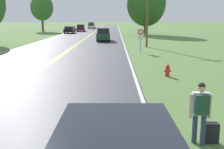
{
  "coord_description": "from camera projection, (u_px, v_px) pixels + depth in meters",
  "views": [
    {
      "loc": [
        4.75,
        -3.97,
        3.31
      ],
      "look_at": [
        4.63,
        7.81,
        0.91
      ],
      "focal_mm": 45.0,
      "sensor_mm": 36.0,
      "label": 1
    }
  ],
  "objects": [
    {
      "name": "hitchhiker_person",
      "position": [
        201.0,
        107.0,
        7.24
      ],
      "size": [
        0.57,
        0.43,
        1.68
      ],
      "rotation": [
        0.0,
        0.0,
        1.5
      ],
      "color": "navy",
      "rests_on": "ground"
    },
    {
      "name": "tree_left_verge",
      "position": [
        42.0,
        8.0,
        66.22
      ],
      "size": [
        5.3,
        5.3,
        8.68
      ],
      "color": "brown",
      "rests_on": "ground"
    },
    {
      "name": "car_maroon_van_receding",
      "position": [
        81.0,
        28.0,
        67.84
      ],
      "size": [
        1.99,
        4.66,
        1.65
      ],
      "rotation": [
        0.0,
        0.0,
        1.61
      ],
      "color": "black",
      "rests_on": "ground"
    },
    {
      "name": "tree_right_cluster",
      "position": [
        146.0,
        4.0,
        53.74
      ],
      "size": [
        7.47,
        7.47,
        10.2
      ],
      "color": "brown",
      "rests_on": "ground"
    },
    {
      "name": "suitcase",
      "position": [
        211.0,
        133.0,
        7.49
      ],
      "size": [
        0.42,
        0.2,
        0.6
      ],
      "rotation": [
        0.0,
        0.0,
        1.5
      ],
      "color": "black",
      "rests_on": "ground"
    },
    {
      "name": "traffic_sign",
      "position": [
        141.0,
        35.0,
        26.59
      ],
      "size": [
        0.6,
        0.1,
        2.27
      ],
      "color": "gray",
      "rests_on": "ground"
    },
    {
      "name": "car_dark_green_suv_mid_near",
      "position": [
        103.0,
        34.0,
        39.98
      ],
      "size": [
        1.99,
        4.88,
        1.85
      ],
      "rotation": [
        0.0,
        0.0,
        -1.55
      ],
      "color": "black",
      "rests_on": "ground"
    },
    {
      "name": "fire_hydrant",
      "position": [
        168.0,
        70.0,
        15.99
      ],
      "size": [
        0.41,
        0.25,
        0.68
      ],
      "color": "red",
      "rests_on": "ground"
    },
    {
      "name": "utility_pole_midground",
      "position": [
        147.0,
        12.0,
        31.21
      ],
      "size": [
        1.8,
        0.24,
        7.57
      ],
      "color": "brown",
      "rests_on": "ground"
    },
    {
      "name": "car_silver_hatchback_distant",
      "position": [
        91.0,
        26.0,
        83.44
      ],
      "size": [
        2.0,
        3.97,
        1.45
      ],
      "rotation": [
        0.0,
        0.0,
        1.53
      ],
      "color": "black",
      "rests_on": "ground"
    },
    {
      "name": "car_red_van_horizon",
      "position": [
        92.0,
        25.0,
        92.02
      ],
      "size": [
        2.01,
        4.24,
        1.73
      ],
      "rotation": [
        0.0,
        0.0,
        1.53
      ],
      "color": "black",
      "rests_on": "ground"
    },
    {
      "name": "car_black_suv_mid_far",
      "position": [
        70.0,
        29.0,
        59.44
      ],
      "size": [
        2.04,
        4.33,
        1.47
      ],
      "rotation": [
        0.0,
        0.0,
        1.53
      ],
      "color": "black",
      "rests_on": "ground"
    }
  ]
}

